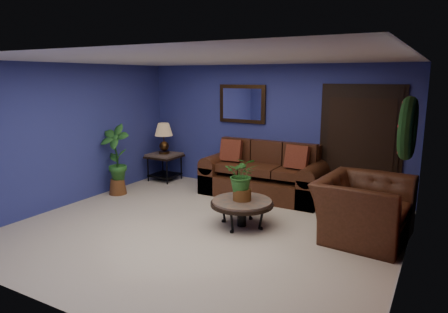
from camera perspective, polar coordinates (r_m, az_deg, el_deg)
The scene contains 18 objects.
floor at distance 6.15m, azimuth -2.95°, elevation -10.31°, with size 5.50×5.50×0.00m, color beige.
wall_back at distance 8.00m, azimuth 6.56°, elevation 3.99°, with size 5.50×0.04×2.50m, color navy.
wall_left at distance 7.62m, azimuth -20.86°, elevation 2.95°, with size 0.04×5.00×2.50m, color navy.
wall_right_brick at distance 4.94m, azimuth 25.02°, elevation -1.63°, with size 0.04×5.00×2.50m, color maroon.
ceiling at distance 5.71m, azimuth -3.21°, elevation 13.68°, with size 5.50×5.00×0.02m, color silver.
crown_molding at distance 4.84m, azimuth 25.85°, elevation 12.17°, with size 0.03×5.00×0.14m, color white.
wall_mirror at distance 8.17m, azimuth 2.61°, elevation 7.52°, with size 1.02×0.06×0.77m, color #462C13.
closet_door at distance 7.51m, azimuth 18.84°, elevation 1.42°, with size 1.44×0.06×2.18m, color black.
wreath at distance 4.92m, azimuth 24.81°, elevation 3.68°, with size 0.72×0.72×0.16m, color black.
sofa at distance 7.77m, azimuth 5.79°, elevation -3.04°, with size 2.32×1.00×1.05m.
coffee_table at distance 6.15m, azimuth 2.58°, elevation -6.75°, with size 0.97×0.97×0.41m.
end_table at distance 8.90m, azimuth -8.49°, elevation -0.47°, with size 0.66×0.66×0.60m.
table_lamp at distance 8.80m, azimuth -8.60°, elevation 3.10°, with size 0.39×0.39×0.65m.
side_chair at distance 7.72m, azimuth 6.43°, elevation -1.84°, with size 0.39×0.39×0.91m.
armchair at distance 6.02m, azimuth 19.30°, elevation -7.04°, with size 1.33×1.16×0.87m, color #442113.
coffee_plant at distance 6.03m, azimuth 2.61°, elevation -2.90°, with size 0.60×0.56×0.68m.
floor_plant at distance 5.62m, azimuth 20.58°, elevation -8.46°, with size 0.40×0.34×0.83m.
tall_plant at distance 7.98m, azimuth -15.16°, elevation -0.11°, with size 0.62×0.45×1.37m.
Camera 1 is at (3.06, -4.82, 2.27)m, focal length 32.00 mm.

